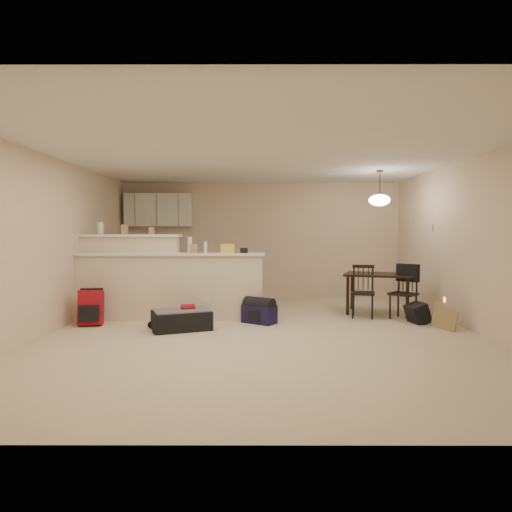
{
  "coord_description": "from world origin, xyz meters",
  "views": [
    {
      "loc": [
        -0.08,
        -6.48,
        1.43
      ],
      "look_at": [
        -0.1,
        0.7,
        1.05
      ],
      "focal_mm": 32.0,
      "sensor_mm": 36.0,
      "label": 1
    }
  ],
  "objects_px": {
    "dining_table": "(378,278)",
    "red_backpack": "(91,308)",
    "suitcase": "(181,320)",
    "black_daypack": "(417,314)",
    "dining_chair_far": "(403,292)",
    "navy_duffel": "(259,314)",
    "pendant_lamp": "(379,200)",
    "dining_chair_near": "(363,292)"
  },
  "relations": [
    {
      "from": "pendant_lamp",
      "to": "red_backpack",
      "type": "xyz_separation_m",
      "value": [
        -4.67,
        -1.0,
        -1.72
      ]
    },
    {
      "from": "dining_chair_near",
      "to": "suitcase",
      "type": "height_order",
      "value": "dining_chair_near"
    },
    {
      "from": "dining_chair_far",
      "to": "black_daypack",
      "type": "height_order",
      "value": "dining_chair_far"
    },
    {
      "from": "dining_chair_far",
      "to": "navy_duffel",
      "type": "relative_size",
      "value": 1.72
    },
    {
      "from": "dining_chair_far",
      "to": "red_backpack",
      "type": "relative_size",
      "value": 1.66
    },
    {
      "from": "dining_table",
      "to": "red_backpack",
      "type": "xyz_separation_m",
      "value": [
        -4.67,
        -1.0,
        -0.35
      ]
    },
    {
      "from": "dining_chair_far",
      "to": "navy_duffel",
      "type": "bearing_deg",
      "value": -128.43
    },
    {
      "from": "dining_chair_far",
      "to": "red_backpack",
      "type": "bearing_deg",
      "value": -130.93
    },
    {
      "from": "pendant_lamp",
      "to": "navy_duffel",
      "type": "distance_m",
      "value": 2.91
    },
    {
      "from": "suitcase",
      "to": "black_daypack",
      "type": "height_order",
      "value": "black_daypack"
    },
    {
      "from": "dining_chair_far",
      "to": "red_backpack",
      "type": "height_order",
      "value": "dining_chair_far"
    },
    {
      "from": "dining_chair_near",
      "to": "red_backpack",
      "type": "relative_size",
      "value": 1.65
    },
    {
      "from": "dining_table",
      "to": "suitcase",
      "type": "height_order",
      "value": "dining_table"
    },
    {
      "from": "red_backpack",
      "to": "black_daypack",
      "type": "bearing_deg",
      "value": -6.9
    },
    {
      "from": "dining_table",
      "to": "pendant_lamp",
      "type": "height_order",
      "value": "pendant_lamp"
    },
    {
      "from": "pendant_lamp",
      "to": "black_daypack",
      "type": "bearing_deg",
      "value": -64.83
    },
    {
      "from": "suitcase",
      "to": "navy_duffel",
      "type": "distance_m",
      "value": 1.24
    },
    {
      "from": "dining_chair_near",
      "to": "black_daypack",
      "type": "height_order",
      "value": "dining_chair_near"
    },
    {
      "from": "dining_chair_near",
      "to": "red_backpack",
      "type": "xyz_separation_m",
      "value": [
        -4.32,
        -0.63,
        -0.17
      ]
    },
    {
      "from": "navy_duffel",
      "to": "dining_table",
      "type": "bearing_deg",
      "value": 56.6
    },
    {
      "from": "navy_duffel",
      "to": "black_daypack",
      "type": "xyz_separation_m",
      "value": [
        2.48,
        0.0,
        0.01
      ]
    },
    {
      "from": "black_daypack",
      "to": "dining_chair_far",
      "type": "bearing_deg",
      "value": 8.38
    },
    {
      "from": "red_backpack",
      "to": "suitcase",
      "type": "bearing_deg",
      "value": -21.15
    },
    {
      "from": "dining_table",
      "to": "navy_duffel",
      "type": "height_order",
      "value": "dining_table"
    },
    {
      "from": "dining_table",
      "to": "navy_duffel",
      "type": "distance_m",
      "value": 2.3
    },
    {
      "from": "pendant_lamp",
      "to": "navy_duffel",
      "type": "relative_size",
      "value": 1.21
    },
    {
      "from": "dining_table",
      "to": "pendant_lamp",
      "type": "relative_size",
      "value": 2.11
    },
    {
      "from": "suitcase",
      "to": "red_backpack",
      "type": "height_order",
      "value": "red_backpack"
    },
    {
      "from": "black_daypack",
      "to": "suitcase",
      "type": "bearing_deg",
      "value": 87.52
    },
    {
      "from": "red_backpack",
      "to": "black_daypack",
      "type": "relative_size",
      "value": 1.55
    },
    {
      "from": "dining_table",
      "to": "dining_chair_far",
      "type": "xyz_separation_m",
      "value": [
        0.28,
        -0.49,
        -0.18
      ]
    },
    {
      "from": "navy_duffel",
      "to": "red_backpack",
      "type": "bearing_deg",
      "value": -141.8
    },
    {
      "from": "suitcase",
      "to": "black_daypack",
      "type": "distance_m",
      "value": 3.66
    },
    {
      "from": "dining_chair_near",
      "to": "black_daypack",
      "type": "distance_m",
      "value": 0.93
    },
    {
      "from": "pendant_lamp",
      "to": "black_daypack",
      "type": "relative_size",
      "value": 1.8
    },
    {
      "from": "dining_table",
      "to": "navy_duffel",
      "type": "relative_size",
      "value": 2.56
    },
    {
      "from": "pendant_lamp",
      "to": "navy_duffel",
      "type": "bearing_deg",
      "value": -158.03
    },
    {
      "from": "dining_table",
      "to": "navy_duffel",
      "type": "xyz_separation_m",
      "value": [
        -2.09,
        -0.84,
        -0.48
      ]
    },
    {
      "from": "dining_table",
      "to": "black_daypack",
      "type": "distance_m",
      "value": 1.04
    },
    {
      "from": "dining_chair_near",
      "to": "navy_duffel",
      "type": "relative_size",
      "value": 1.71
    },
    {
      "from": "dining_chair_near",
      "to": "black_daypack",
      "type": "xyz_separation_m",
      "value": [
        0.75,
        -0.47,
        -0.29
      ]
    },
    {
      "from": "navy_duffel",
      "to": "pendant_lamp",
      "type": "bearing_deg",
      "value": 56.6
    }
  ]
}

